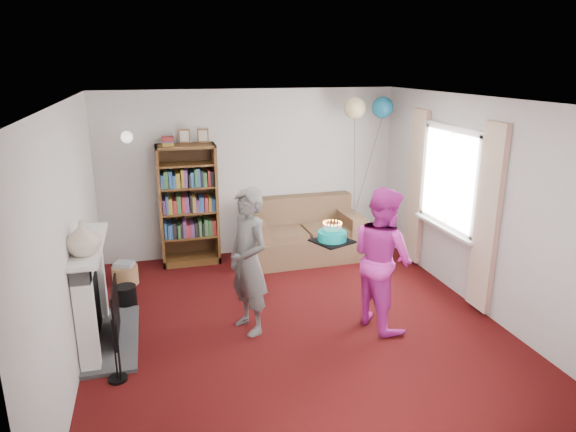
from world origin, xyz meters
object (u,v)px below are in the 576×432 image
object	(u,v)px
sofa	(302,235)
person_magenta	(382,258)
person_striped	(249,262)
birthday_cake	(332,236)
bookcase	(188,205)

from	to	relation	value
sofa	person_magenta	distance (m)	2.33
person_striped	birthday_cake	bearing A→B (deg)	56.78
bookcase	sofa	bearing A→B (deg)	-7.85
sofa	birthday_cake	xyz separation A→B (m)	(-0.33, -2.20, 0.75)
bookcase	sofa	xyz separation A→B (m)	(1.67, -0.23, -0.53)
bookcase	birthday_cake	bearing A→B (deg)	-61.13
sofa	person_magenta	xyz separation A→B (m)	(0.24, -2.27, 0.46)
bookcase	sofa	size ratio (longest dim) A/B	1.17
sofa	person_magenta	world-z (taller)	person_magenta
bookcase	person_magenta	xyz separation A→B (m)	(1.91, -2.50, -0.07)
birthday_cake	bookcase	bearing A→B (deg)	118.87
person_striped	person_magenta	distance (m)	1.47
sofa	person_striped	distance (m)	2.40
bookcase	person_magenta	world-z (taller)	bookcase
bookcase	person_striped	size ratio (longest dim) A/B	1.22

